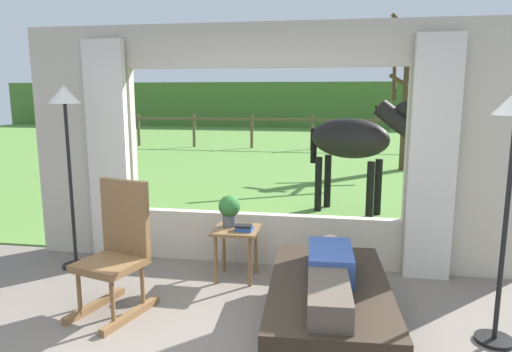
# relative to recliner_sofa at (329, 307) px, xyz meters

# --- Properties ---
(back_wall_with_window) EXTENTS (5.20, 0.12, 2.55)m
(back_wall_with_window) POSITION_rel_recliner_sofa_xyz_m (-0.74, 1.44, 1.03)
(back_wall_with_window) COLOR #BCB29E
(back_wall_with_window) RESTS_ON ground_plane
(curtain_panel_left) EXTENTS (0.44, 0.10, 2.40)m
(curtain_panel_left) POSITION_rel_recliner_sofa_xyz_m (-2.43, 1.30, 0.98)
(curtain_panel_left) COLOR beige
(curtain_panel_left) RESTS_ON ground_plane
(curtain_panel_right) EXTENTS (0.44, 0.10, 2.40)m
(curtain_panel_right) POSITION_rel_recliner_sofa_xyz_m (0.95, 1.30, 0.98)
(curtain_panel_right) COLOR beige
(curtain_panel_right) RESTS_ON ground_plane
(outdoor_pasture_lawn) EXTENTS (36.00, 21.68, 0.02)m
(outdoor_pasture_lawn) POSITION_rel_recliner_sofa_xyz_m (-0.74, 12.34, -0.21)
(outdoor_pasture_lawn) COLOR #568438
(outdoor_pasture_lawn) RESTS_ON ground_plane
(distant_hill_ridge) EXTENTS (36.00, 2.00, 2.40)m
(distant_hill_ridge) POSITION_rel_recliner_sofa_xyz_m (-0.74, 22.18, 0.98)
(distant_hill_ridge) COLOR #47702F
(distant_hill_ridge) RESTS_ON ground_plane
(recliner_sofa) EXTENTS (0.98, 1.74, 0.42)m
(recliner_sofa) POSITION_rel_recliner_sofa_xyz_m (0.00, 0.00, 0.00)
(recliner_sofa) COLOR black
(recliner_sofa) RESTS_ON ground_plane
(reclining_person) EXTENTS (0.37, 1.44, 0.22)m
(reclining_person) POSITION_rel_recliner_sofa_xyz_m (0.00, -0.05, 0.30)
(reclining_person) COLOR #334C8C
(reclining_person) RESTS_ON recliner_sofa
(rocking_chair) EXTENTS (0.63, 0.78, 1.12)m
(rocking_chair) POSITION_rel_recliner_sofa_xyz_m (-1.78, 0.13, 0.33)
(rocking_chair) COLOR brown
(rocking_chair) RESTS_ON ground_plane
(side_table) EXTENTS (0.44, 0.44, 0.52)m
(side_table) POSITION_rel_recliner_sofa_xyz_m (-0.93, 0.95, 0.21)
(side_table) COLOR brown
(side_table) RESTS_ON ground_plane
(potted_plant) EXTENTS (0.22, 0.22, 0.32)m
(potted_plant) POSITION_rel_recliner_sofa_xyz_m (-1.01, 1.01, 0.48)
(potted_plant) COLOR #4C5156
(potted_plant) RESTS_ON side_table
(book_stack) EXTENTS (0.18, 0.14, 0.06)m
(book_stack) POSITION_rel_recliner_sofa_xyz_m (-0.84, 0.89, 0.33)
(book_stack) COLOR #23478C
(book_stack) RESTS_ON side_table
(floor_lamp_left) EXTENTS (0.32, 0.32, 1.92)m
(floor_lamp_left) POSITION_rel_recliner_sofa_xyz_m (-2.70, 0.97, 1.33)
(floor_lamp_left) COLOR black
(floor_lamp_left) RESTS_ON ground_plane
(horse) EXTENTS (1.77, 1.11, 1.73)m
(horse) POSITION_rel_recliner_sofa_xyz_m (0.30, 3.68, 0.94)
(horse) COLOR black
(horse) RESTS_ON outdoor_pasture_lawn
(pasture_tree) EXTENTS (1.15, 1.16, 3.54)m
(pasture_tree) POSITION_rel_recliner_sofa_xyz_m (1.69, 8.05, 1.39)
(pasture_tree) COLOR #4C3823
(pasture_tree) RESTS_ON outdoor_pasture_lawn
(pasture_fence_line) EXTENTS (16.10, 0.10, 1.10)m
(pasture_fence_line) POSITION_rel_recliner_sofa_xyz_m (-0.74, 11.85, 0.53)
(pasture_fence_line) COLOR brown
(pasture_fence_line) RESTS_ON outdoor_pasture_lawn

